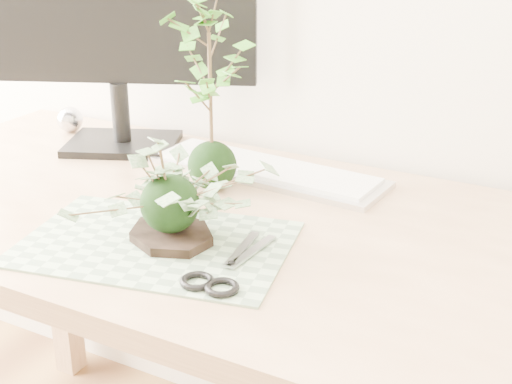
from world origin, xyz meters
TOP-DOWN VIEW (x-y plane):
  - desk at (-0.06, 1.23)m, footprint 1.60×0.70m
  - cutting_mat at (-0.15, 1.09)m, footprint 0.46×0.36m
  - stone_dish at (-0.13, 1.11)m, footprint 0.20×0.20m
  - ivy_kokedama at (-0.13, 1.11)m, footprint 0.33×0.33m
  - maple_kokedama at (-0.19, 1.33)m, footprint 0.22×0.22m
  - keyboard at (-0.14, 1.44)m, footprint 0.49×0.18m
  - monitor at (-0.49, 1.45)m, footprint 0.55×0.26m
  - foil_ball at (-0.67, 1.47)m, footprint 0.06×0.06m
  - scissors at (-0.01, 1.04)m, footprint 0.09×0.20m

SIDE VIEW (x-z plane):
  - desk at x=-0.06m, z-range 0.28..1.02m
  - cutting_mat at x=-0.15m, z-range 0.74..0.74m
  - scissors at x=-0.01m, z-range 0.74..0.75m
  - keyboard at x=-0.14m, z-range 0.74..0.76m
  - stone_dish at x=-0.13m, z-range 0.74..0.76m
  - foil_ball at x=-0.67m, z-range 0.74..0.80m
  - ivy_kokedama at x=-0.13m, z-range 0.76..0.94m
  - maple_kokedama at x=-0.19m, z-range 0.82..1.20m
  - monitor at x=-0.49m, z-range 0.78..1.29m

